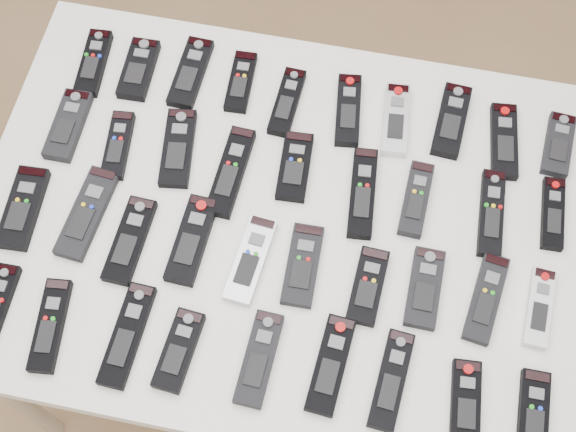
% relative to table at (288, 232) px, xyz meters
% --- Properties ---
extents(ground, '(4.00, 4.00, 0.00)m').
position_rel_table_xyz_m(ground, '(-0.06, 0.08, -0.72)').
color(ground, '#926E4A').
rests_on(ground, ground).
extents(table, '(1.25, 0.88, 0.78)m').
position_rel_table_xyz_m(table, '(0.00, 0.00, 0.00)').
color(table, white).
rests_on(table, ground).
extents(remote_0, '(0.06, 0.17, 0.02)m').
position_rel_table_xyz_m(remote_0, '(-0.49, 0.28, 0.07)').
color(remote_0, black).
rests_on(remote_0, table).
extents(remote_1, '(0.07, 0.15, 0.02)m').
position_rel_table_xyz_m(remote_1, '(-0.39, 0.29, 0.07)').
color(remote_1, black).
rests_on(remote_1, table).
extents(remote_2, '(0.06, 0.18, 0.02)m').
position_rel_table_xyz_m(remote_2, '(-0.28, 0.30, 0.07)').
color(remote_2, black).
rests_on(remote_2, table).
extents(remote_3, '(0.05, 0.15, 0.02)m').
position_rel_table_xyz_m(remote_3, '(-0.16, 0.30, 0.07)').
color(remote_3, black).
rests_on(remote_3, table).
extents(remote_4, '(0.05, 0.16, 0.02)m').
position_rel_table_xyz_m(remote_4, '(-0.06, 0.27, 0.07)').
color(remote_4, black).
rests_on(remote_4, table).
extents(remote_5, '(0.07, 0.17, 0.02)m').
position_rel_table_xyz_m(remote_5, '(0.07, 0.27, 0.07)').
color(remote_5, black).
rests_on(remote_5, table).
extents(remote_6, '(0.06, 0.17, 0.02)m').
position_rel_table_xyz_m(remote_6, '(0.18, 0.27, 0.07)').
color(remote_6, '#B7B7BC').
rests_on(remote_6, table).
extents(remote_7, '(0.07, 0.18, 0.02)m').
position_rel_table_xyz_m(remote_7, '(0.29, 0.29, 0.07)').
color(remote_7, black).
rests_on(remote_7, table).
extents(remote_8, '(0.07, 0.18, 0.02)m').
position_rel_table_xyz_m(remote_8, '(0.40, 0.26, 0.07)').
color(remote_8, black).
rests_on(remote_8, table).
extents(remote_9, '(0.06, 0.15, 0.02)m').
position_rel_table_xyz_m(remote_9, '(0.51, 0.28, 0.07)').
color(remote_9, black).
rests_on(remote_9, table).
extents(remote_10, '(0.06, 0.16, 0.02)m').
position_rel_table_xyz_m(remote_10, '(-0.49, 0.12, 0.07)').
color(remote_10, black).
rests_on(remote_10, table).
extents(remote_11, '(0.06, 0.16, 0.02)m').
position_rel_table_xyz_m(remote_11, '(-0.38, 0.09, 0.07)').
color(remote_11, black).
rests_on(remote_11, table).
extents(remote_12, '(0.08, 0.19, 0.02)m').
position_rel_table_xyz_m(remote_12, '(-0.25, 0.11, 0.07)').
color(remote_12, black).
rests_on(remote_12, table).
extents(remote_13, '(0.06, 0.20, 0.02)m').
position_rel_table_xyz_m(remote_13, '(-0.13, 0.08, 0.07)').
color(remote_13, black).
rests_on(remote_13, table).
extents(remote_14, '(0.07, 0.16, 0.02)m').
position_rel_table_xyz_m(remote_14, '(-0.01, 0.12, 0.07)').
color(remote_14, black).
rests_on(remote_14, table).
extents(remote_15, '(0.06, 0.20, 0.02)m').
position_rel_table_xyz_m(remote_15, '(0.14, 0.08, 0.07)').
color(remote_15, black).
rests_on(remote_15, table).
extents(remote_16, '(0.05, 0.16, 0.02)m').
position_rel_table_xyz_m(remote_16, '(0.24, 0.09, 0.07)').
color(remote_16, black).
rests_on(remote_16, table).
extents(remote_17, '(0.05, 0.19, 0.02)m').
position_rel_table_xyz_m(remote_17, '(0.39, 0.09, 0.07)').
color(remote_17, black).
rests_on(remote_17, table).
extents(remote_18, '(0.05, 0.16, 0.02)m').
position_rel_table_xyz_m(remote_18, '(0.51, 0.11, 0.07)').
color(remote_18, black).
rests_on(remote_18, table).
extents(remote_19, '(0.07, 0.18, 0.02)m').
position_rel_table_xyz_m(remote_19, '(-0.52, -0.08, 0.07)').
color(remote_19, black).
rests_on(remote_19, table).
extents(remote_20, '(0.08, 0.20, 0.02)m').
position_rel_table_xyz_m(remote_20, '(-0.39, -0.07, 0.07)').
color(remote_20, black).
rests_on(remote_20, table).
extents(remote_21, '(0.06, 0.18, 0.02)m').
position_rel_table_xyz_m(remote_21, '(-0.29, -0.11, 0.07)').
color(remote_21, black).
rests_on(remote_21, table).
extents(remote_22, '(0.07, 0.19, 0.02)m').
position_rel_table_xyz_m(remote_22, '(-0.17, -0.08, 0.07)').
color(remote_22, black).
rests_on(remote_22, table).
extents(remote_23, '(0.07, 0.19, 0.02)m').
position_rel_table_xyz_m(remote_23, '(-0.05, -0.10, 0.07)').
color(remote_23, '#B7B7BC').
rests_on(remote_23, table).
extents(remote_24, '(0.06, 0.17, 0.02)m').
position_rel_table_xyz_m(remote_24, '(0.05, -0.09, 0.07)').
color(remote_24, black).
rests_on(remote_24, table).
extents(remote_25, '(0.06, 0.15, 0.02)m').
position_rel_table_xyz_m(remote_25, '(0.18, -0.11, 0.07)').
color(remote_25, black).
rests_on(remote_25, table).
extents(remote_26, '(0.06, 0.16, 0.02)m').
position_rel_table_xyz_m(remote_26, '(0.28, -0.09, 0.07)').
color(remote_26, black).
rests_on(remote_26, table).
extents(remote_27, '(0.07, 0.18, 0.02)m').
position_rel_table_xyz_m(remote_27, '(0.40, -0.09, 0.07)').
color(remote_27, black).
rests_on(remote_27, table).
extents(remote_28, '(0.05, 0.16, 0.02)m').
position_rel_table_xyz_m(remote_28, '(0.50, -0.09, 0.07)').
color(remote_28, silver).
rests_on(remote_28, table).
extents(remote_30, '(0.07, 0.18, 0.02)m').
position_rel_table_xyz_m(remote_30, '(-0.39, -0.30, 0.07)').
color(remote_30, black).
rests_on(remote_30, table).
extents(remote_31, '(0.06, 0.20, 0.02)m').
position_rel_table_xyz_m(remote_31, '(-0.24, -0.29, 0.07)').
color(remote_31, black).
rests_on(remote_31, table).
extents(remote_32, '(0.07, 0.16, 0.02)m').
position_rel_table_xyz_m(remote_32, '(-0.14, -0.30, 0.07)').
color(remote_32, black).
rests_on(remote_32, table).
extents(remote_33, '(0.06, 0.18, 0.02)m').
position_rel_table_xyz_m(remote_33, '(0.00, -0.29, 0.07)').
color(remote_33, black).
rests_on(remote_33, table).
extents(remote_34, '(0.07, 0.19, 0.02)m').
position_rel_table_xyz_m(remote_34, '(0.13, -0.27, 0.07)').
color(remote_34, black).
rests_on(remote_34, table).
extents(remote_35, '(0.06, 0.19, 0.02)m').
position_rel_table_xyz_m(remote_35, '(0.25, -0.28, 0.07)').
color(remote_35, black).
rests_on(remote_35, table).
extents(remote_36, '(0.06, 0.16, 0.02)m').
position_rel_table_xyz_m(remote_36, '(0.38, -0.29, 0.07)').
color(remote_36, black).
rests_on(remote_36, table).
extents(remote_37, '(0.05, 0.15, 0.02)m').
position_rel_table_xyz_m(remote_37, '(0.50, -0.29, 0.07)').
color(remote_37, black).
rests_on(remote_37, table).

